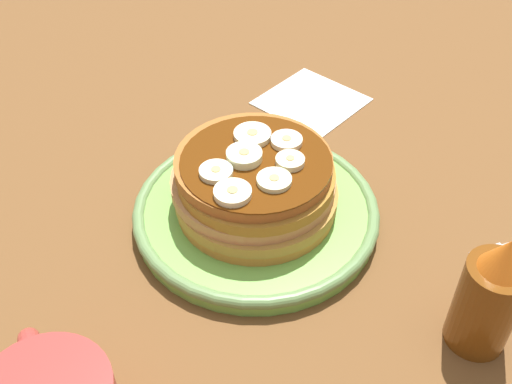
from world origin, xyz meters
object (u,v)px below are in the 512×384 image
Objects in this scene: plate at (256,212)px; banana_slice_0 at (244,156)px; banana_slice_4 at (252,136)px; banana_slice_3 at (287,141)px; napkin at (311,101)px; pancake_stack at (255,184)px; banana_slice_2 at (233,193)px; syrup_bottle at (489,298)px; banana_slice_6 at (290,161)px; banana_slice_1 at (272,181)px; banana_slice_5 at (217,173)px.

plate is 6.89cm from banana_slice_0.
plate is 7.53cm from banana_slice_4.
banana_slice_3 is 0.27× the size of napkin.
banana_slice_2 reaches higher than pancake_stack.
banana_slice_3 is 22.35cm from syrup_bottle.
banana_slice_3 is 3.02cm from banana_slice_6.
pancake_stack reaches higher than plate.
plate is 21.86cm from napkin.
banana_slice_4 reaches higher than pancake_stack.
plate is at bearing -128.01° from banana_slice_0.
banana_slice_0 is at bearing 93.49° from banana_slice_3.
banana_slice_1 is 1.02× the size of banana_slice_5.
syrup_bottle is (-17.30, -13.37, -2.69)cm from banana_slice_2.
banana_slice_5 is at bearing 49.64° from banana_slice_1.
banana_slice_5 is 6.72cm from banana_slice_6.
banana_slice_3 and banana_slice_4 have the same top height.
pancake_stack is 5.26× the size of banana_slice_1.
banana_slice_6 reaches higher than banana_slice_1.
banana_slice_1 is 0.27× the size of syrup_bottle.
banana_slice_0 reaches higher than napkin.
banana_slice_4 is at bearing 129.43° from napkin.
plate is 7.45cm from banana_slice_1.
banana_slice_5 is (-0.84, 3.14, -0.15)cm from banana_slice_0.
napkin is (14.43, -16.63, -7.79)cm from banana_slice_0.
banana_slice_0 reaches higher than pancake_stack.
banana_slice_1 reaches higher than napkin.
banana_slice_0 is 0.29× the size of syrup_bottle.
pancake_stack is 22.75cm from syrup_bottle.
banana_slice_0 is 0.92× the size of banana_slice_4.
banana_slice_1 and banana_slice_5 have the same top height.
plate is 3.48cm from pancake_stack.
banana_slice_1 is at bearing 139.12° from napkin.
banana_slice_1 is at bearing 137.52° from banana_slice_3.
banana_slice_3 is 20.08cm from napkin.
pancake_stack is at bearing 8.85° from plate.
banana_slice_2 is 8.28cm from banana_slice_4.
plate reaches higher than napkin.
plate is 2.18× the size of napkin.
banana_slice_3 and banana_slice_6 have the same top height.
banana_slice_1 is 6.76cm from banana_slice_4.
plate is 9.01× the size of banana_slice_6.
banana_slice_2 is at bearing 118.33° from banana_slice_3.
banana_slice_6 is (-2.76, 1.22, 0.03)cm from banana_slice_3.
banana_slice_3 is (0.28, -4.60, -0.14)cm from banana_slice_0.
banana_slice_0 reaches higher than banana_slice_5.
banana_slice_2 is 0.30× the size of napkin.
banana_slice_5 is 26.12cm from napkin.
banana_slice_5 reaches higher than plate.
napkin is (15.10, -15.77, -0.99)cm from plate.
syrup_bottle reaches higher than banana_slice_1.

